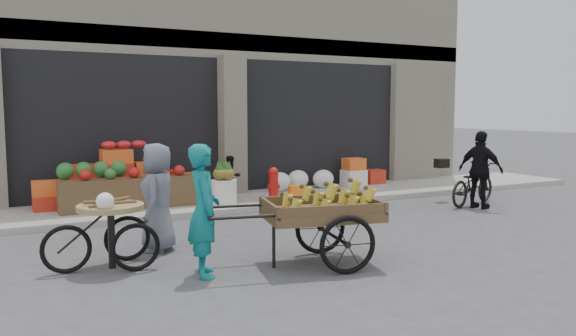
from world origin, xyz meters
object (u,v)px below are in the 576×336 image
orange_bucket (295,192)px  seated_person (231,177)px  tricycle_cart (110,225)px  cyclist (481,170)px  vendor_grey (158,197)px  banana_cart (318,208)px  bicycle (473,184)px  vendor_woman (204,210)px  pineapple_bin (224,192)px  fire_hydrant (273,182)px

orange_bucket → seated_person: (-1.20, 0.70, 0.31)m
tricycle_cart → cyclist: bearing=8.6°
tricycle_cart → vendor_grey: 1.02m
tricycle_cart → cyclist: (7.58, 1.00, 0.24)m
banana_cart → tricycle_cart: 2.69m
banana_cart → bicycle: 5.88m
vendor_grey → bicycle: (7.00, 0.79, -0.33)m
orange_bucket → vendor_woman: bearing=-130.3°
orange_bucket → vendor_grey: vendor_grey is taller
pineapple_bin → vendor_woman: (-1.86, -4.18, 0.45)m
orange_bucket → vendor_grey: bearing=-144.6°
orange_bucket → cyclist: (3.16, -2.20, 0.53)m
cyclist → vendor_grey: bearing=75.7°
banana_cart → cyclist: bearing=34.0°
vendor_grey → bicycle: bearing=121.5°
cyclist → vendor_woman: bearing=88.2°
orange_bucket → banana_cart: banana_cart is taller
fire_hydrant → banana_cart: size_ratio=0.27×
seated_person → vendor_grey: (-2.45, -3.29, 0.20)m
pineapple_bin → orange_bucket: size_ratio=1.62×
bicycle → cyclist: bearing=135.8°
vendor_woman → bicycle: (6.82, 2.28, -0.37)m
fire_hydrant → tricycle_cart: size_ratio=0.50×
vendor_woman → bicycle: 7.20m
seated_person → cyclist: 5.24m
vendor_woman → bicycle: vendor_woman is taller
banana_cart → vendor_grey: 2.39m
fire_hydrant → tricycle_cart: bearing=-140.3°
seated_person → bicycle: bearing=-38.8°
pineapple_bin → fire_hydrant: fire_hydrant is taller
vendor_woman → vendor_grey: vendor_woman is taller
pineapple_bin → seated_person: size_ratio=0.56×
vendor_woman → vendor_grey: 1.50m
pineapple_bin → tricycle_cart: size_ratio=0.36×
orange_bucket → tricycle_cart: (-4.42, -3.21, 0.30)m
seated_person → bicycle: seated_person is taller
fire_hydrant → orange_bucket: 0.55m
tricycle_cart → fire_hydrant: bearing=40.7°
banana_cart → tricycle_cart: size_ratio=1.87×
fire_hydrant → vendor_woman: (-2.96, -4.13, 0.32)m
tricycle_cart → seated_person: bearing=51.5°
seated_person → banana_cart: same height
bicycle → vendor_grey: bearing=78.8°
orange_bucket → fire_hydrant: bearing=174.3°
pineapple_bin → fire_hydrant: bearing=-2.6°
tricycle_cart → bicycle: 7.91m
seated_person → banana_cart: bearing=-108.7°
bicycle → tricycle_cart: bearing=82.6°
pineapple_bin → fire_hydrant: 1.11m
bicycle → banana_cart: bearing=97.4°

